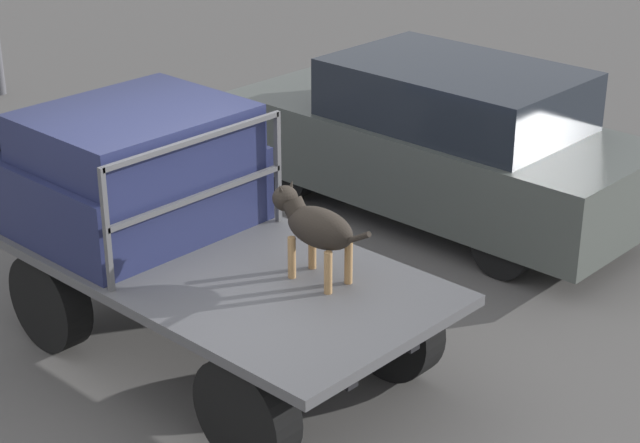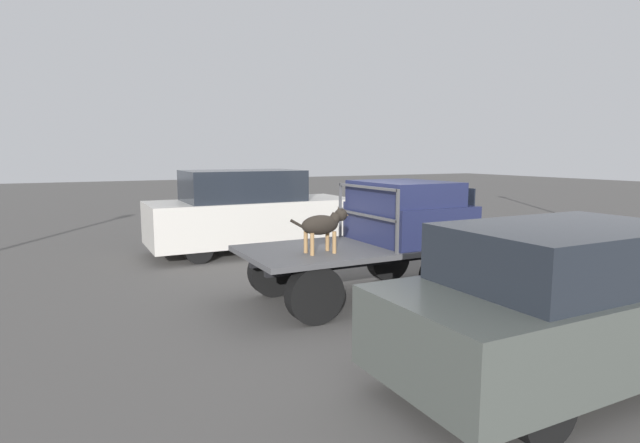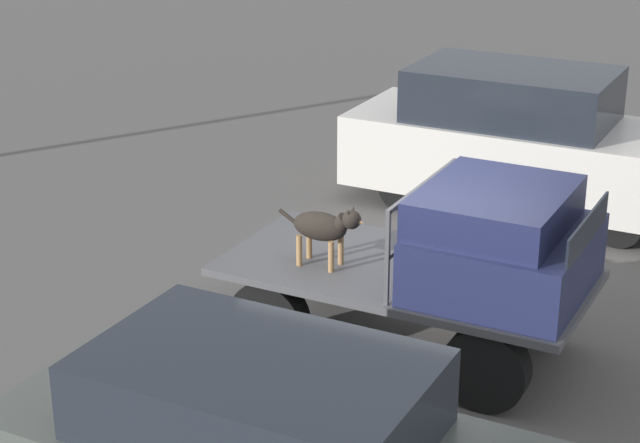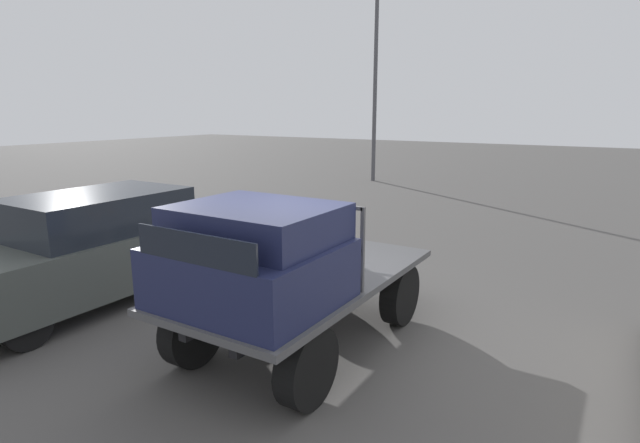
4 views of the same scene
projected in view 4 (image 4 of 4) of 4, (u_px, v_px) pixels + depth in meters
The scene contains 7 objects.
ground_plane at pixel (306, 341), 6.22m from camera, with size 80.00×80.00×0.00m, color #514F4C.
flatbed_truck at pixel (305, 295), 6.08m from camera, with size 3.67×1.85×0.88m.
truck_cab at pixel (253, 257), 5.11m from camera, with size 1.55×1.73×1.00m.
truck_headboard at pixel (297, 228), 5.75m from camera, with size 0.04×1.73×0.95m.
dog at pixel (318, 226), 6.71m from camera, with size 0.96×0.29×0.68m.
parked_sedan at pixel (91, 248), 7.40m from camera, with size 4.39×1.73×1.62m.
light_pole_far at pixel (376, 57), 19.38m from camera, with size 0.42×0.42×7.84m.
Camera 4 is at (4.79, 3.17, 2.82)m, focal length 28.00 mm.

